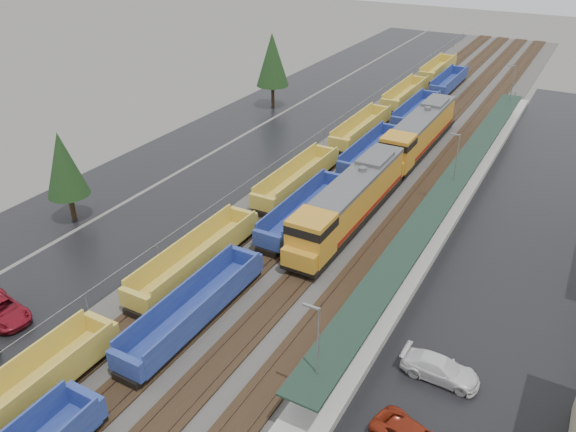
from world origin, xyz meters
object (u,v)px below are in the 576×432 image
object	(u,v)px
well_string_yellow	(298,179)
parked_car_west_c	(1,310)
locomotive_trail	(418,133)
well_string_blue	(305,211)
parked_car_east_c	(440,369)
locomotive_lead	(349,203)

from	to	relation	value
well_string_yellow	parked_car_west_c	xyz separation A→B (m)	(-8.88, -29.76, -0.47)
well_string_yellow	parked_car_west_c	world-z (taller)	well_string_yellow
locomotive_trail	well_string_blue	world-z (taller)	locomotive_trail
locomotive_trail	well_string_blue	size ratio (longest dim) A/B	0.19
locomotive_trail	parked_car_east_c	xyz separation A→B (m)	(13.17, -36.11, -1.88)
locomotive_trail	parked_car_west_c	distance (m)	49.02
locomotive_trail	parked_car_west_c	bearing A→B (deg)	-110.16
locomotive_lead	well_string_blue	xyz separation A→B (m)	(-4.00, -1.16, -1.39)
well_string_blue	parked_car_west_c	world-z (taller)	well_string_blue
parked_car_west_c	parked_car_east_c	bearing A→B (deg)	-62.25
parked_car_east_c	locomotive_trail	bearing A→B (deg)	20.94
well_string_yellow	parked_car_west_c	distance (m)	31.06
locomotive_lead	locomotive_trail	world-z (taller)	same
well_string_blue	parked_car_east_c	bearing A→B (deg)	-39.08
well_string_yellow	well_string_blue	xyz separation A→B (m)	(4.00, -5.94, -0.02)
well_string_yellow	well_string_blue	bearing A→B (deg)	-56.02
locomotive_lead	parked_car_west_c	xyz separation A→B (m)	(-16.88, -24.99, -1.84)
well_string_blue	parked_car_west_c	distance (m)	27.09
locomotive_lead	locomotive_trail	size ratio (longest dim) A/B	1.00
locomotive_trail	parked_car_east_c	distance (m)	38.48
parked_car_west_c	parked_car_east_c	distance (m)	31.63
locomotive_lead	parked_car_east_c	world-z (taller)	locomotive_lead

